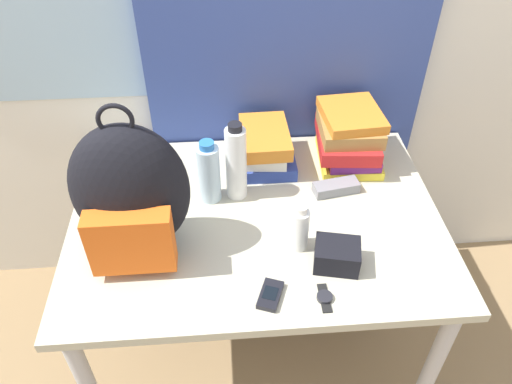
{
  "coord_description": "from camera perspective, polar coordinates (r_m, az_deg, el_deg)",
  "views": [
    {
      "loc": [
        -0.09,
        -0.71,
        1.82
      ],
      "look_at": [
        0.0,
        0.42,
        0.83
      ],
      "focal_mm": 35.0,
      "sensor_mm": 36.0,
      "label": 1
    }
  ],
  "objects": [
    {
      "name": "book_stack_center",
      "position": [
        1.77,
        10.57,
        6.18
      ],
      "size": [
        0.24,
        0.28,
        0.2
      ],
      "color": "yellow",
      "rests_on": "desk"
    },
    {
      "name": "camera_pouch",
      "position": [
        1.43,
        9.24,
        -7.14
      ],
      "size": [
        0.14,
        0.12,
        0.08
      ],
      "color": "black",
      "rests_on": "desk"
    },
    {
      "name": "wristwatch",
      "position": [
        1.37,
        7.85,
        -11.85
      ],
      "size": [
        0.04,
        0.09,
        0.01
      ],
      "color": "black",
      "rests_on": "desk"
    },
    {
      "name": "sunglasses_case",
      "position": [
        1.67,
        9.13,
        0.52
      ],
      "size": [
        0.16,
        0.08,
        0.04
      ],
      "color": "gray",
      "rests_on": "desk"
    },
    {
      "name": "backpack",
      "position": [
        1.38,
        -14.14,
        -0.34
      ],
      "size": [
        0.32,
        0.24,
        0.48
      ],
      "color": "black",
      "rests_on": "desk"
    },
    {
      "name": "cell_phone",
      "position": [
        1.36,
        1.65,
        -11.68
      ],
      "size": [
        0.08,
        0.11,
        0.02
      ],
      "color": "black",
      "rests_on": "desk"
    },
    {
      "name": "book_stack_left",
      "position": [
        1.74,
        0.96,
        5.07
      ],
      "size": [
        0.2,
        0.25,
        0.14
      ],
      "color": "navy",
      "rests_on": "desk"
    },
    {
      "name": "water_bottle",
      "position": [
        1.58,
        -5.42,
        2.22
      ],
      "size": [
        0.07,
        0.07,
        0.22
      ],
      "color": "silver",
      "rests_on": "desk"
    },
    {
      "name": "sunscreen_bottle",
      "position": [
        1.44,
        4.99,
        -4.18
      ],
      "size": [
        0.05,
        0.05,
        0.16
      ],
      "color": "white",
      "rests_on": "desk"
    },
    {
      "name": "sports_bottle",
      "position": [
        1.57,
        -2.29,
        3.37
      ],
      "size": [
        0.07,
        0.07,
        0.27
      ],
      "color": "white",
      "rests_on": "desk"
    },
    {
      "name": "desk",
      "position": [
        1.63,
        0.0,
        -4.89
      ],
      "size": [
        1.16,
        0.84,
        0.73
      ],
      "color": "#B7B299",
      "rests_on": "ground_plane"
    }
  ]
}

